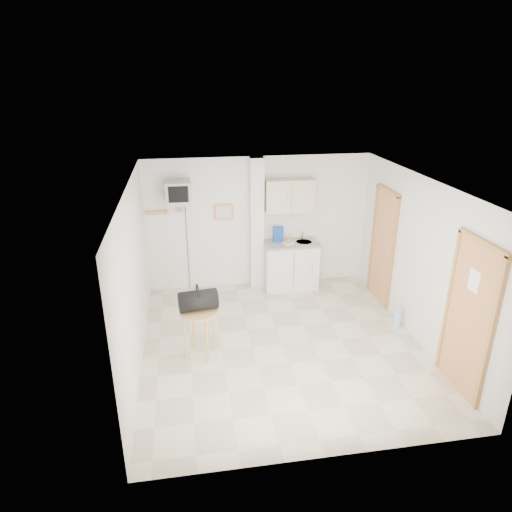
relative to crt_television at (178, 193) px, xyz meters
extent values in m
plane|color=beige|center=(1.45, -2.02, -1.94)|extent=(4.50, 4.50, 0.00)
cube|color=white|center=(1.45, 0.23, -0.69)|extent=(4.20, 0.04, 2.50)
cube|color=white|center=(1.45, -4.27, -0.69)|extent=(4.20, 0.04, 2.50)
cube|color=white|center=(-0.65, -2.02, -0.69)|extent=(0.04, 4.50, 2.50)
cube|color=white|center=(3.55, -2.02, -0.69)|extent=(0.04, 4.50, 2.50)
cube|color=white|center=(1.45, -2.02, 0.56)|extent=(4.20, 4.50, 0.04)
cube|color=white|center=(1.40, 0.12, -0.69)|extent=(0.25, 0.22, 2.50)
cube|color=#DF7F51|center=(0.80, 0.21, -0.44)|extent=(0.36, 0.03, 0.30)
cube|color=silver|center=(0.80, 0.19, -0.44)|extent=(0.28, 0.01, 0.22)
cube|color=#C09047|center=(-0.40, 0.20, -0.39)|extent=(0.40, 0.05, 0.06)
cube|color=white|center=(1.13, 0.22, -0.99)|extent=(0.15, 0.02, 0.08)
cylinder|color=#C09047|center=(-0.55, 0.14, -0.40)|extent=(0.02, 0.08, 0.02)
cylinder|color=#C09047|center=(-0.25, 0.14, -0.40)|extent=(0.02, 0.08, 0.02)
cube|color=#A27331|center=(3.52, -0.77, -0.94)|extent=(0.04, 0.75, 2.00)
cube|color=brown|center=(3.52, -0.77, -0.94)|extent=(0.06, 0.87, 2.06)
cube|color=#A27331|center=(3.52, -3.37, -0.93)|extent=(0.04, 0.82, 2.02)
cube|color=brown|center=(3.52, -3.37, -0.93)|extent=(0.06, 0.94, 2.08)
cube|color=white|center=(3.50, -3.37, -0.39)|extent=(0.01, 0.20, 0.28)
cube|color=white|center=(2.03, -0.05, -1.50)|extent=(1.00, 0.55, 0.88)
cube|color=#A69B8E|center=(2.03, -0.05, -1.04)|extent=(1.03, 0.58, 0.04)
cylinder|color=#B7B7BA|center=(2.28, -0.05, -1.04)|extent=(0.30, 0.30, 0.05)
cylinder|color=#B7B7BA|center=(2.28, 0.09, -0.94)|extent=(0.02, 0.02, 0.16)
cylinder|color=#B7B7BA|center=(2.28, 0.03, -0.86)|extent=(0.02, 0.13, 0.02)
cube|color=beige|center=(2.00, 0.07, -0.14)|extent=(0.90, 0.32, 0.60)
cube|color=#143E95|center=(1.80, 0.04, -0.87)|extent=(0.19, 0.07, 0.29)
cylinder|color=white|center=(1.97, -0.08, -1.01)|extent=(0.22, 0.22, 0.01)
sphere|color=tan|center=(1.97, -0.08, -0.96)|extent=(0.11, 0.11, 0.11)
cube|color=slate|center=(0.00, 0.07, -0.21)|extent=(0.36, 0.32, 0.02)
cube|color=slate|center=(0.00, 0.20, -0.29)|extent=(0.10, 0.06, 0.20)
cube|color=#A2A2A4|center=(0.00, 0.00, 0.01)|extent=(0.44, 0.42, 0.40)
cube|color=black|center=(0.00, -0.22, 0.03)|extent=(0.34, 0.02, 0.28)
cylinder|color=black|center=(0.10, 0.21, -1.07)|extent=(0.01, 0.01, 1.73)
cylinder|color=#C09047|center=(0.20, -2.07, -1.23)|extent=(0.54, 0.54, 0.03)
cylinder|color=#C09047|center=(0.42, -1.98, -1.59)|extent=(0.04, 0.04, 0.69)
cylinder|color=#C09047|center=(0.11, -1.86, -1.59)|extent=(0.04, 0.04, 0.69)
cylinder|color=#C09047|center=(-0.01, -2.16, -1.59)|extent=(0.04, 0.04, 0.69)
cylinder|color=#C09047|center=(0.29, -2.29, -1.59)|extent=(0.04, 0.04, 0.69)
cylinder|color=black|center=(0.20, -2.03, -1.07)|extent=(0.58, 0.37, 0.30)
torus|color=black|center=(0.20, -2.03, -0.93)|extent=(0.05, 0.23, 0.23)
cylinder|color=#A7C1DD|center=(3.43, -1.79, -1.78)|extent=(0.12, 0.12, 0.32)
cylinder|color=#A7C1DD|center=(3.43, -1.79, -1.60)|extent=(0.04, 0.04, 0.04)
camera|label=1|loc=(0.09, -7.88, 1.96)|focal=32.00mm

